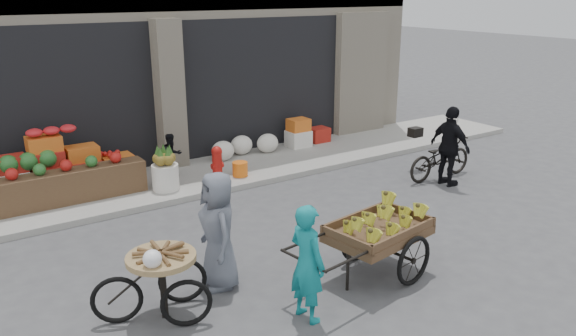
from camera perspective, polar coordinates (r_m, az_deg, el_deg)
ground at (r=8.67m, az=1.68°, el=-8.71°), size 80.00×80.00×0.00m
sidewalk at (r=11.96m, az=-9.83°, el=-1.03°), size 18.00×2.20×0.12m
building at (r=15.03m, az=-16.99°, el=15.18°), size 14.00×6.45×7.00m
fruit_display at (r=11.33m, az=-22.07°, el=0.07°), size 3.10×1.12×1.24m
pineapple_bin at (r=11.15m, az=-12.34°, el=-0.90°), size 0.52×0.52×0.50m
fire_hydrant at (r=11.49m, az=-7.22°, el=0.63°), size 0.22×0.22×0.71m
orange_bucket at (r=11.74m, az=-4.89°, el=-0.11°), size 0.32×0.32×0.30m
right_bay_goods at (r=13.56m, az=-0.88°, el=3.03°), size 3.35×0.60×0.70m
seated_person at (r=11.76m, az=-11.71°, el=1.22°), size 0.51×0.43×0.93m
banana_cart at (r=7.82m, az=8.96°, el=-6.12°), size 2.50×1.30×1.00m
vendor_woman at (r=6.78m, az=1.96°, el=-9.62°), size 0.41×0.58×1.49m
tricycle_cart at (r=7.05m, az=-12.71°, el=-10.60°), size 1.45×1.07×0.95m
vendor_grey at (r=7.53m, az=-7.09°, el=-6.31°), size 0.63×0.86×1.62m
bicycle at (r=12.28m, az=15.18°, el=1.02°), size 1.72×0.61×0.90m
cyclist at (r=11.79m, az=16.13°, el=2.11°), size 0.41×0.96×1.64m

